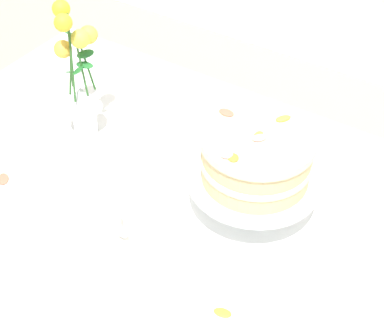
% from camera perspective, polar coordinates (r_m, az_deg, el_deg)
% --- Properties ---
extents(dining_table, '(1.40, 1.00, 0.74)m').
position_cam_1_polar(dining_table, '(1.46, -3.75, -6.29)').
color(dining_table, white).
rests_on(dining_table, ground).
extents(linen_napkin, '(0.35, 0.35, 0.00)m').
position_cam_1_polar(linen_napkin, '(1.40, 5.55, -3.76)').
color(linen_napkin, white).
rests_on(linen_napkin, dining_table).
extents(cake_stand, '(0.29, 0.29, 0.10)m').
position_cam_1_polar(cake_stand, '(1.34, 5.78, -1.32)').
color(cake_stand, silver).
rests_on(cake_stand, linen_napkin).
extents(layer_cake, '(0.24, 0.24, 0.12)m').
position_cam_1_polar(layer_cake, '(1.29, 5.99, 1.05)').
color(layer_cake, beige).
rests_on(layer_cake, cake_stand).
extents(flower_vase, '(0.11, 0.11, 0.35)m').
position_cam_1_polar(flower_vase, '(1.54, -10.37, 7.80)').
color(flower_vase, silver).
rests_on(flower_vase, dining_table).
extents(teacup, '(0.13, 0.13, 0.07)m').
position_cam_1_polar(teacup, '(1.33, -7.93, -5.50)').
color(teacup, white).
rests_on(teacup, dining_table).
extents(loose_petal_0, '(0.04, 0.03, 0.01)m').
position_cam_1_polar(loose_petal_0, '(1.21, 2.85, -13.22)').
color(loose_petal_0, orange).
rests_on(loose_petal_0, dining_table).
extents(loose_petal_1, '(0.05, 0.05, 0.01)m').
position_cam_1_polar(loose_petal_1, '(1.53, -17.09, -0.98)').
color(loose_petal_1, '#E56B51').
rests_on(loose_petal_1, dining_table).
extents(loose_petal_2, '(0.04, 0.04, 0.01)m').
position_cam_1_polar(loose_petal_2, '(1.21, -0.41, -12.93)').
color(loose_petal_2, pink).
rests_on(loose_petal_2, dining_table).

